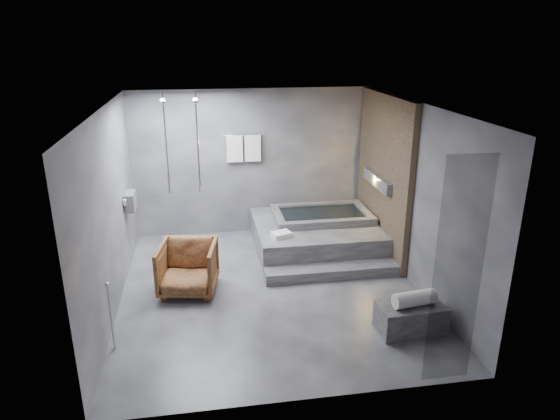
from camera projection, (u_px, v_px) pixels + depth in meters
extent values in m
plane|color=#333336|center=(270.00, 289.00, 7.73)|extent=(5.00, 5.00, 0.00)
cube|color=#555558|center=(269.00, 107.00, 6.79)|extent=(4.50, 5.00, 0.04)
cube|color=#3E3E44|center=(251.00, 163.00, 9.59)|extent=(4.50, 0.04, 2.80)
cube|color=#3E3E44|center=(305.00, 284.00, 4.93)|extent=(4.50, 0.04, 2.80)
cube|color=#3E3E44|center=(109.00, 212.00, 6.92)|extent=(0.04, 5.00, 2.80)
cube|color=#3E3E44|center=(416.00, 196.00, 7.60)|extent=(0.04, 5.00, 2.80)
cube|color=#977B58|center=(383.00, 175.00, 8.75)|extent=(0.10, 2.40, 2.78)
cube|color=#FF9938|center=(378.00, 181.00, 8.77)|extent=(0.14, 1.20, 0.20)
cube|color=gray|center=(130.00, 201.00, 8.34)|extent=(0.16, 0.42, 0.30)
imported|color=beige|center=(131.00, 206.00, 8.26)|extent=(0.08, 0.08, 0.21)
imported|color=beige|center=(132.00, 203.00, 8.45)|extent=(0.07, 0.07, 0.15)
cylinder|color=silver|center=(198.00, 144.00, 8.85)|extent=(0.04, 0.04, 1.80)
cylinder|color=silver|center=(166.00, 145.00, 8.77)|extent=(0.04, 0.04, 1.80)
cylinder|color=silver|center=(243.00, 135.00, 9.32)|extent=(0.75, 0.02, 0.02)
cube|color=white|center=(235.00, 149.00, 9.36)|extent=(0.30, 0.06, 0.50)
cube|color=white|center=(253.00, 148.00, 9.41)|extent=(0.30, 0.06, 0.50)
cylinder|color=silver|center=(111.00, 317.00, 6.13)|extent=(0.04, 0.04, 0.90)
cube|color=black|center=(458.00, 274.00, 5.24)|extent=(0.55, 0.01, 2.60)
cube|color=#39393B|center=(316.00, 235.00, 9.15)|extent=(2.20, 2.00, 0.50)
cube|color=#39393B|center=(332.00, 272.00, 8.11)|extent=(2.20, 0.36, 0.18)
cube|color=#2E2E30|center=(410.00, 318.00, 6.59)|extent=(0.88, 0.51, 0.39)
imported|color=#442311|center=(188.00, 268.00, 7.55)|extent=(0.97, 0.99, 0.78)
cylinder|color=silver|center=(414.00, 299.00, 6.48)|extent=(0.59, 0.28, 0.21)
cube|color=white|center=(281.00, 235.00, 8.41)|extent=(0.37, 0.32, 0.08)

